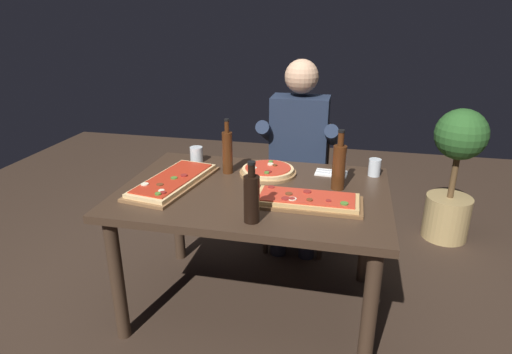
{
  "coord_description": "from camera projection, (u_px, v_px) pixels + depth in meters",
  "views": [
    {
      "loc": [
        0.47,
        -2.05,
        1.63
      ],
      "look_at": [
        0.0,
        0.05,
        0.79
      ],
      "focal_mm": 30.35,
      "sensor_mm": 36.0,
      "label": 1
    }
  ],
  "objects": [
    {
      "name": "ground_plane",
      "position": [
        254.0,
        304.0,
        2.55
      ],
      "size": [
        6.4,
        6.4,
        0.0
      ],
      "primitive_type": "plane",
      "color": "#38281E"
    },
    {
      "name": "diner_chair",
      "position": [
        299.0,
        178.0,
        3.12
      ],
      "size": [
        0.44,
        0.44,
        0.87
      ],
      "color": "#3D2B1E",
      "rests_on": "ground_plane"
    },
    {
      "name": "pizza_rectangular_left",
      "position": [
        173.0,
        181.0,
        2.33
      ],
      "size": [
        0.35,
        0.64,
        0.05
      ],
      "color": "brown",
      "rests_on": "dining_table"
    },
    {
      "name": "oil_bottle_amber",
      "position": [
        339.0,
        166.0,
        2.24
      ],
      "size": [
        0.07,
        0.07,
        0.32
      ],
      "color": "#47230F",
      "rests_on": "dining_table"
    },
    {
      "name": "wine_bottle_dark",
      "position": [
        252.0,
        197.0,
        1.9
      ],
      "size": [
        0.07,
        0.07,
        0.28
      ],
      "color": "black",
      "rests_on": "dining_table"
    },
    {
      "name": "dining_table",
      "position": [
        254.0,
        206.0,
        2.32
      ],
      "size": [
        1.4,
        0.96,
        0.74
      ],
      "color": "#3D2B1E",
      "rests_on": "ground_plane"
    },
    {
      "name": "napkin_cutlery_set",
      "position": [
        331.0,
        173.0,
        2.49
      ],
      "size": [
        0.19,
        0.12,
        0.01
      ],
      "color": "white",
      "rests_on": "dining_table"
    },
    {
      "name": "pizza_round_far",
      "position": [
        268.0,
        171.0,
        2.48
      ],
      "size": [
        0.33,
        0.33,
        0.05
      ],
      "color": "olive",
      "rests_on": "dining_table"
    },
    {
      "name": "potted_plant_corner",
      "position": [
        455.0,
        172.0,
        3.12
      ],
      "size": [
        0.36,
        0.36,
        0.99
      ],
      "color": "tan",
      "rests_on": "ground_plane"
    },
    {
      "name": "tumbler_far_side",
      "position": [
        374.0,
        168.0,
        2.45
      ],
      "size": [
        0.07,
        0.07,
        0.1
      ],
      "color": "silver",
      "rests_on": "dining_table"
    },
    {
      "name": "tumbler_near_camera",
      "position": [
        197.0,
        155.0,
        2.67
      ],
      "size": [
        0.08,
        0.08,
        0.1
      ],
      "color": "silver",
      "rests_on": "dining_table"
    },
    {
      "name": "vinegar_bottle_green",
      "position": [
        227.0,
        151.0,
        2.46
      ],
      "size": [
        0.06,
        0.06,
        0.32
      ],
      "color": "#47230F",
      "rests_on": "dining_table"
    },
    {
      "name": "seated_diner",
      "position": [
        298.0,
        149.0,
        2.92
      ],
      "size": [
        0.53,
        0.41,
        1.33
      ],
      "color": "#23232D",
      "rests_on": "ground_plane"
    },
    {
      "name": "pizza_rectangular_front",
      "position": [
        307.0,
        200.0,
        2.1
      ],
      "size": [
        0.54,
        0.24,
        0.05
      ],
      "color": "brown",
      "rests_on": "dining_table"
    }
  ]
}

